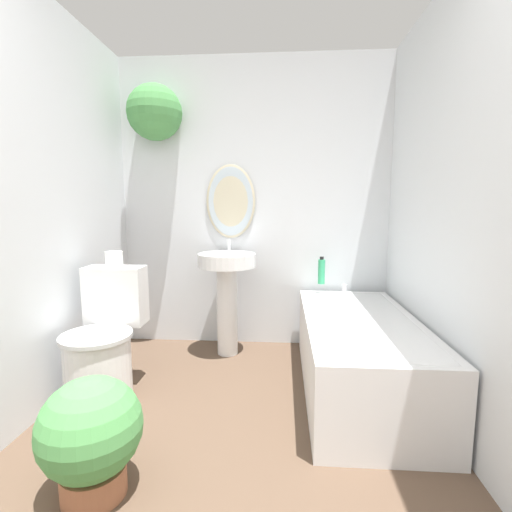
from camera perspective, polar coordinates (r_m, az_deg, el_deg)
wall_back at (r=3.15m, az=-3.28°, el=10.56°), size 2.35×0.43×2.40m
wall_left at (r=2.29m, az=-33.59°, el=6.75°), size 0.06×2.75×2.40m
wall_right at (r=2.02m, az=30.78°, el=6.99°), size 0.06×2.75×2.40m
toilet at (r=2.53m, az=-22.41°, el=-12.79°), size 0.41×0.57×0.80m
pedestal_sink at (r=2.96m, az=-4.48°, el=-4.31°), size 0.45×0.45×0.92m
bathtub at (r=2.56m, az=15.61°, el=-14.02°), size 0.70×1.50×0.56m
shampoo_bottle at (r=3.05m, az=10.04°, el=-2.32°), size 0.06×0.06×0.22m
potted_plant at (r=1.79m, az=-24.04°, el=-23.70°), size 0.41×0.41×0.50m
toilet_paper_roll at (r=2.58m, az=-21.01°, el=-0.45°), size 0.11×0.11×0.10m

